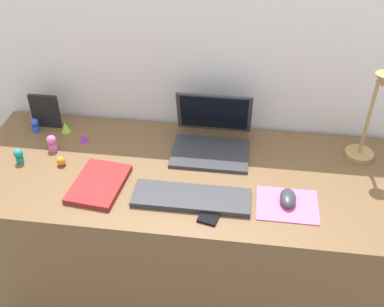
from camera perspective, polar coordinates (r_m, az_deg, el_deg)
name	(u,v)px	position (r m, az deg, el deg)	size (l,w,h in m)	color
ground_plane	(184,294)	(2.31, -0.96, -16.57)	(6.00, 6.00, 0.00)	slate
back_wall	(194,130)	(2.09, 0.29, 2.80)	(2.82, 0.05, 1.36)	silver
desk	(183,240)	(2.02, -1.07, -10.36)	(1.62, 0.64, 0.74)	brown
laptop	(212,135)	(1.87, 2.43, 2.26)	(0.30, 0.27, 0.21)	#333338
keyboard	(191,198)	(1.64, -0.07, -5.38)	(0.41, 0.13, 0.02)	#333338
mousepad	(287,205)	(1.66, 11.43, -6.11)	(0.21, 0.17, 0.00)	pink
mouse	(288,198)	(1.66, 11.51, -5.29)	(0.06, 0.10, 0.03)	#333338
cell_phone	(212,211)	(1.60, 2.42, -6.92)	(0.06, 0.13, 0.01)	black
desk_lamp	(370,119)	(1.84, 20.72, 3.88)	(0.11, 0.14, 0.38)	#A5844C
notebook_pad	(99,184)	(1.73, -11.18, -3.60)	(0.17, 0.24, 0.02)	maroon
picture_frame	(45,111)	(2.06, -17.32, 4.91)	(0.12, 0.02, 0.15)	black
toy_figurine_teal	(19,155)	(1.91, -20.20, -0.22)	(0.04, 0.04, 0.06)	teal
toy_figurine_blue	(35,125)	(2.07, -18.43, 3.32)	(0.03, 0.03, 0.06)	blue
toy_figurine_pink	(52,142)	(1.93, -16.57, 1.28)	(0.04, 0.04, 0.07)	pink
toy_figurine_lime	(65,127)	(2.04, -15.04, 3.09)	(0.04, 0.04, 0.04)	#8CDB33
toy_figurine_purple	(84,138)	(1.96, -12.93, 1.84)	(0.03, 0.03, 0.04)	purple
toy_figurine_orange	(61,161)	(1.85, -15.53, -0.88)	(0.03, 0.03, 0.04)	orange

